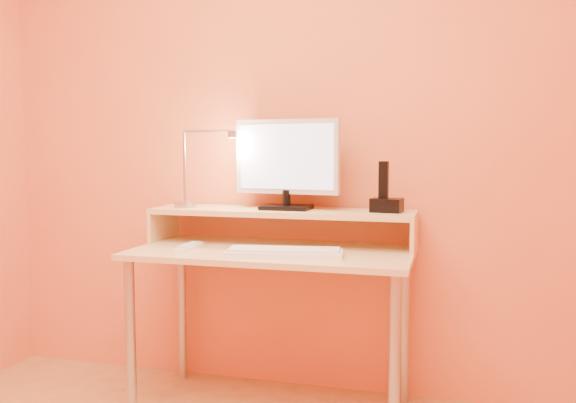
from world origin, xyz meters
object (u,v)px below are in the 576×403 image
(monitor_panel, at_px, (287,157))
(keyboard, at_px, (284,253))
(remote_control, at_px, (189,247))
(phone_dock, at_px, (387,205))
(lamp_base, at_px, (185,205))
(mouse, at_px, (324,252))

(monitor_panel, height_order, keyboard, monitor_panel)
(keyboard, height_order, remote_control, keyboard)
(phone_dock, bearing_deg, remote_control, -155.71)
(lamp_base, distance_m, remote_control, 0.29)
(monitor_panel, distance_m, remote_control, 0.59)
(monitor_panel, relative_size, keyboard, 1.04)
(phone_dock, relative_size, mouse, 1.28)
(keyboard, xyz_separation_m, remote_control, (-0.44, 0.05, -0.00))
(phone_dock, bearing_deg, lamp_base, -170.46)
(mouse, distance_m, remote_control, 0.60)
(monitor_panel, distance_m, keyboard, 0.50)
(monitor_panel, distance_m, mouse, 0.51)
(monitor_panel, height_order, remote_control, monitor_panel)
(keyboard, distance_m, remote_control, 0.44)
(monitor_panel, relative_size, remote_control, 2.56)
(phone_dock, xyz_separation_m, remote_control, (-0.82, -0.24, -0.18))
(lamp_base, relative_size, remote_control, 0.52)
(phone_dock, distance_m, mouse, 0.38)
(monitor_panel, xyz_separation_m, mouse, (0.23, -0.26, -0.38))
(lamp_base, relative_size, phone_dock, 0.77)
(lamp_base, distance_m, keyboard, 0.63)
(keyboard, bearing_deg, mouse, 6.99)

